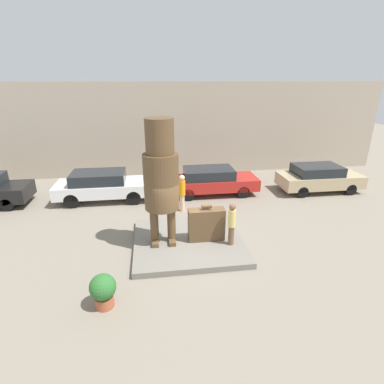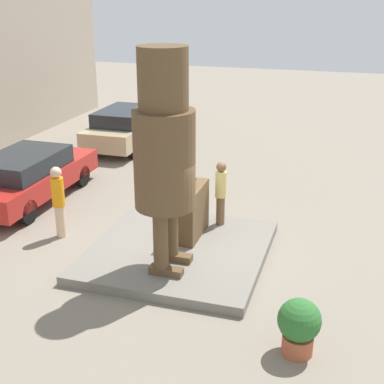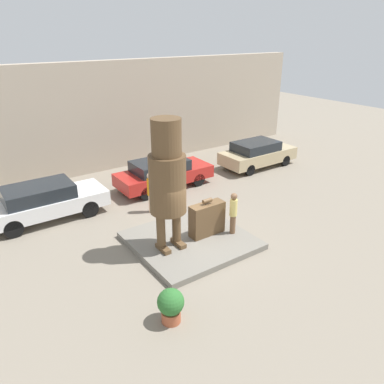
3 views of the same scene
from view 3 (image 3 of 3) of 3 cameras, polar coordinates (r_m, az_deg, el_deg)
ground_plane at (r=13.75m, az=-0.23°, el=-7.77°), size 60.00×60.00×0.00m
pedestal at (r=13.69m, az=-0.23°, el=-7.39°), size 4.03×3.85×0.21m
building_backdrop at (r=20.56m, az=-15.47°, el=10.66°), size 28.00×0.60×5.73m
statue_figure at (r=12.00m, az=-3.78°, el=2.46°), size 1.21×1.21×4.49m
giant_suitcase at (r=13.62m, az=2.29°, el=-4.12°), size 1.33×0.48×1.41m
tourist at (r=13.63m, az=6.31°, el=-2.98°), size 0.27×0.27×1.60m
parked_car_white at (r=16.18m, az=-21.60°, el=-1.26°), size 4.76×1.83×1.51m
parked_car_red at (r=18.21m, az=-4.42°, el=2.94°), size 4.70×1.84×1.43m
parked_car_tan at (r=21.39m, az=9.93°, el=5.83°), size 4.42×1.84×1.47m
planter_pot at (r=10.20m, az=-3.25°, el=-16.76°), size 0.72×0.72×1.00m
worker_hivis at (r=15.66m, az=-6.30°, el=0.17°), size 0.30×0.30×1.78m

